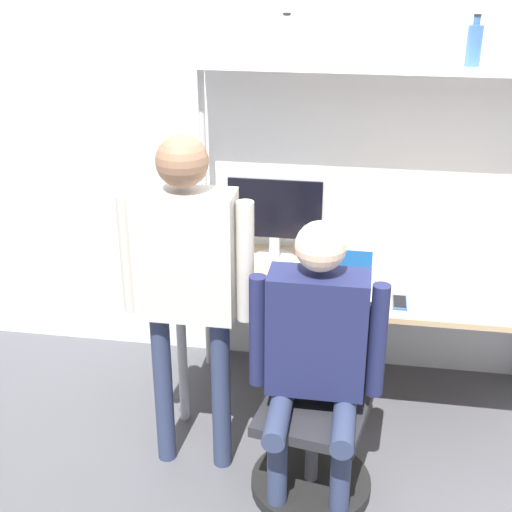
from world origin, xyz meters
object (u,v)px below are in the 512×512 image
object	(u,v)px
bottle_clear	(287,41)
bottle_blue	(474,44)
person_standing	(187,267)
monitor	(275,215)
person_seated	(316,345)
cell_phone	(400,302)
office_chair	(315,435)
laptop	(339,282)

from	to	relation	value
bottle_clear	bottle_blue	size ratio (longest dim) A/B	0.97
person_standing	bottle_clear	world-z (taller)	bottle_clear
monitor	person_seated	size ratio (longest dim) A/B	0.40
person_seated	bottle_clear	distance (m)	1.52
cell_phone	person_standing	xyz separation A→B (m)	(-0.95, -0.42, 0.31)
bottle_clear	bottle_blue	world-z (taller)	bottle_blue
office_chair	person_standing	world-z (taller)	person_standing
monitor	person_seated	bearing A→B (deg)	-72.00
person_standing	office_chair	bearing A→B (deg)	-6.73
person_seated	person_standing	world-z (taller)	person_standing
office_chair	bottle_blue	world-z (taller)	bottle_blue
person_standing	bottle_clear	size ratio (longest dim) A/B	7.07
monitor	laptop	bearing A→B (deg)	-44.67
cell_phone	person_seated	xyz separation A→B (m)	(-0.37, -0.53, 0.04)
monitor	person_seated	world-z (taller)	person_seated
monitor	laptop	xyz separation A→B (m)	(0.38, -0.37, -0.20)
monitor	bottle_blue	xyz separation A→B (m)	(0.94, 0.02, 0.91)
office_chair	monitor	bearing A→B (deg)	109.24
laptop	bottle_blue	bearing A→B (deg)	35.24
bottle_clear	monitor	bearing A→B (deg)	-151.31
office_chair	bottle_clear	xyz separation A→B (m)	(-0.28, 0.94, 1.63)
bottle_clear	bottle_blue	bearing A→B (deg)	0.00
person_seated	laptop	bearing A→B (deg)	83.68
laptop	office_chair	world-z (taller)	laptop
office_chair	person_standing	size ratio (longest dim) A/B	0.55
cell_phone	bottle_blue	world-z (taller)	bottle_blue
laptop	office_chair	size ratio (longest dim) A/B	0.39
monitor	office_chair	bearing A→B (deg)	-70.76
monitor	bottle_blue	size ratio (longest dim) A/B	2.23
cell_phone	bottle_blue	bearing A→B (deg)	59.98
person_standing	bottle_clear	xyz separation A→B (m)	(0.32, 0.87, 0.86)
cell_phone	office_chair	bearing A→B (deg)	-126.41
person_standing	bottle_blue	distance (m)	1.72
bottle_clear	person_seated	bearing A→B (deg)	-74.81
laptop	cell_phone	distance (m)	0.31
cell_phone	bottle_blue	size ratio (longest dim) A/B	0.63
monitor	cell_phone	xyz separation A→B (m)	(0.68, -0.43, -0.26)
cell_phone	person_seated	world-z (taller)	person_seated
monitor	bottle_clear	size ratio (longest dim) A/B	2.29
laptop	person_seated	bearing A→B (deg)	-96.32
monitor	bottle_clear	world-z (taller)	bottle_clear
bottle_clear	person_standing	bearing A→B (deg)	-110.09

